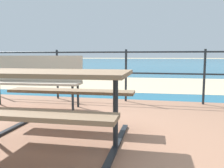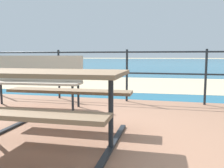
# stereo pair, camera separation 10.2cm
# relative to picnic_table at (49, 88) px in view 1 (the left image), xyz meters

# --- Properties ---
(ground_plane) EXTENTS (240.00, 240.00, 0.00)m
(ground_plane) POSITION_rel_picnic_table_xyz_m (0.39, 0.09, -0.65)
(ground_plane) COLOR tan
(patio_paving) EXTENTS (6.40, 5.20, 0.06)m
(patio_paving) POSITION_rel_picnic_table_xyz_m (0.39, 0.09, -0.62)
(patio_paving) COLOR #996B51
(patio_paving) RESTS_ON ground
(sea_water) EXTENTS (90.00, 90.00, 0.01)m
(sea_water) POSITION_rel_picnic_table_xyz_m (0.39, 40.09, -0.64)
(sea_water) COLOR #196B8E
(sea_water) RESTS_ON ground
(beach_strip) EXTENTS (54.13, 6.50, 0.01)m
(beach_strip) POSITION_rel_picnic_table_xyz_m (0.39, 6.12, -0.64)
(beach_strip) COLOR beige
(beach_strip) RESTS_ON ground
(picnic_table) EXTENTS (1.64, 1.51, 0.76)m
(picnic_table) POSITION_rel_picnic_table_xyz_m (0.00, 0.00, 0.00)
(picnic_table) COLOR #7A6047
(picnic_table) RESTS_ON patio_paving
(park_bench) EXTENTS (1.70, 0.52, 0.91)m
(park_bench) POSITION_rel_picnic_table_xyz_m (-1.11, 1.64, -0.05)
(park_bench) COLOR tan
(park_bench) RESTS_ON patio_paving
(railing_fence) EXTENTS (5.94, 0.04, 1.03)m
(railing_fence) POSITION_rel_picnic_table_xyz_m (0.39, 2.49, 0.07)
(railing_fence) COLOR #1E2328
(railing_fence) RESTS_ON patio_paving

